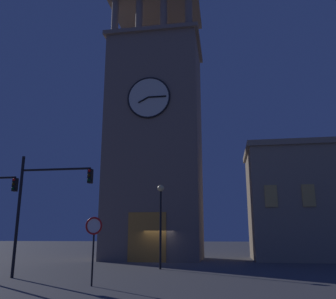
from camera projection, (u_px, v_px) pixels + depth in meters
The scene contains 5 objects.
ground_plane at pixel (159, 262), 28.69m from camera, with size 200.00×200.00×0.00m, color #4C4C51.
clocktower at pixel (156, 140), 34.47m from camera, with size 9.15×7.39×27.81m.
traffic_signal_mid at pixel (41, 197), 18.89m from camera, with size 4.13×0.41×6.38m.
street_lamp at pixel (161, 210), 23.62m from camera, with size 0.44×0.44×5.45m.
no_horn_sign at pixel (94, 231), 15.65m from camera, with size 0.78×0.14×2.93m.
Camera 1 is at (-5.40, 29.56, 2.12)m, focal length 37.87 mm.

